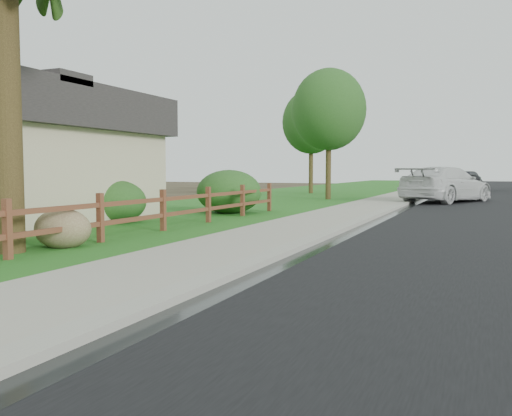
% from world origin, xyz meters
% --- Properties ---
extents(ground, '(120.00, 120.00, 0.00)m').
position_xyz_m(ground, '(0.00, 0.00, 0.00)').
color(ground, '#32261B').
extents(road, '(8.00, 90.00, 0.02)m').
position_xyz_m(road, '(4.60, 35.00, 0.01)').
color(road, black).
rests_on(road, ground).
extents(curb, '(0.40, 90.00, 0.12)m').
position_xyz_m(curb, '(0.40, 35.00, 0.06)').
color(curb, gray).
rests_on(curb, ground).
extents(wet_gutter, '(0.50, 90.00, 0.00)m').
position_xyz_m(wet_gutter, '(0.75, 35.00, 0.02)').
color(wet_gutter, black).
rests_on(wet_gutter, road).
extents(sidewalk, '(2.20, 90.00, 0.10)m').
position_xyz_m(sidewalk, '(-0.90, 35.00, 0.05)').
color(sidewalk, gray).
rests_on(sidewalk, ground).
extents(grass_strip, '(1.60, 90.00, 0.06)m').
position_xyz_m(grass_strip, '(-2.80, 35.00, 0.03)').
color(grass_strip, '#235618').
rests_on(grass_strip, ground).
extents(lawn_near, '(9.00, 90.00, 0.04)m').
position_xyz_m(lawn_near, '(-8.00, 35.00, 0.02)').
color(lawn_near, '#235618').
rests_on(lawn_near, ground).
extents(ranch_fence, '(0.12, 16.92, 1.10)m').
position_xyz_m(ranch_fence, '(-3.60, 6.40, 0.62)').
color(ranch_fence, '#54291C').
rests_on(ranch_fence, ground).
extents(white_suv, '(4.60, 6.41, 1.72)m').
position_xyz_m(white_suv, '(2.00, 24.09, 0.88)').
color(white_suv, silver).
rests_on(white_suv, road).
extents(dark_car_mid, '(2.51, 4.38, 1.40)m').
position_xyz_m(dark_car_mid, '(2.53, 36.91, 0.72)').
color(dark_car_mid, black).
rests_on(dark_car_mid, road).
extents(dark_car_far, '(2.84, 4.77, 1.48)m').
position_xyz_m(dark_car_far, '(2.00, 39.42, 0.76)').
color(dark_car_far, black).
rests_on(dark_car_far, road).
extents(boulder, '(1.30, 1.02, 0.82)m').
position_xyz_m(boulder, '(-3.90, 4.42, 0.41)').
color(boulder, brown).
rests_on(boulder, ground).
extents(shrub_c, '(1.89, 1.89, 1.29)m').
position_xyz_m(shrub_c, '(-6.23, 9.13, 0.65)').
color(shrub_c, '#1D4518').
rests_on(shrub_c, ground).
extents(shrub_d, '(2.50, 2.50, 1.59)m').
position_xyz_m(shrub_d, '(-4.70, 13.64, 0.80)').
color(shrub_d, '#1D4518').
rests_on(shrub_d, ground).
extents(tree_near_left, '(3.90, 3.90, 6.91)m').
position_xyz_m(tree_near_left, '(-3.90, 24.00, 4.75)').
color(tree_near_left, '#322614').
rests_on(tree_near_left, ground).
extents(tree_mid_left, '(3.87, 3.87, 6.92)m').
position_xyz_m(tree_mid_left, '(-7.00, 30.83, 4.77)').
color(tree_mid_left, '#322614').
rests_on(tree_mid_left, ground).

